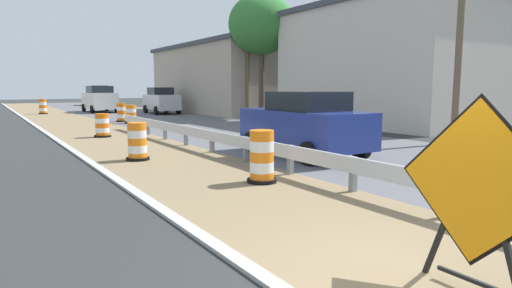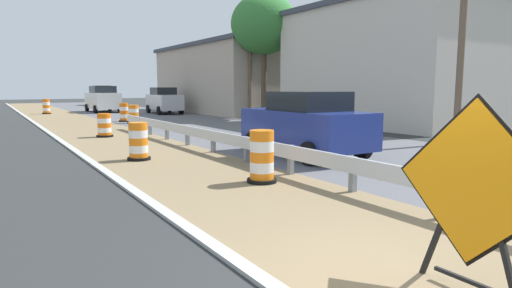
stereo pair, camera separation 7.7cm
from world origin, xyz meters
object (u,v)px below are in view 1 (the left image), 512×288
Objects in this scene: traffic_barrel_nearest at (262,159)px; utility_pole_near at (460,28)px; traffic_barrel_close at (137,143)px; utility_pole_mid at (247,63)px; traffic_barrel_far at (131,115)px; car_lead_far_lane at (304,124)px; traffic_barrel_farther at (121,113)px; car_lead_near_lane at (99,99)px; warning_sign_diamond at (475,189)px; car_trailing_near_lane at (99,95)px; traffic_barrel_mid at (102,127)px; traffic_barrel_farthest at (43,107)px; car_mid_far_lane at (161,101)px.

utility_pole_near reaches higher than traffic_barrel_nearest.
traffic_barrel_close is 11.74m from utility_pole_near.
utility_pole_mid is (0.62, 15.44, -0.45)m from utility_pole_near.
traffic_barrel_far is 0.24× the size of car_lead_far_lane.
traffic_barrel_farther is at bearing 83.57° from traffic_barrel_nearest.
car_lead_near_lane reaches higher than traffic_barrel_close.
traffic_barrel_far is (3.57, 12.58, -0.01)m from traffic_barrel_close.
traffic_barrel_nearest is at bearing 128.48° from car_lead_far_lane.
car_trailing_near_lane reaches higher than warning_sign_diamond.
traffic_barrel_mid is 0.22× the size of car_lead_far_lane.
traffic_barrel_far is at bearing 115.47° from utility_pole_near.
traffic_barrel_close reaches higher than traffic_barrel_mid.
warning_sign_diamond is 1.80× the size of traffic_barrel_farther.
traffic_barrel_nearest is 0.26× the size of car_lead_far_lane.
utility_pole_mid is at bearing -47.72° from traffic_barrel_farthest.
warning_sign_diamond is at bearing -98.22° from traffic_barrel_far.
traffic_barrel_far is 0.24× the size of car_mid_far_lane.
traffic_barrel_farther reaches higher than traffic_barrel_mid.
car_mid_far_lane is (4.88, 6.42, 0.51)m from traffic_barrel_farther.
traffic_barrel_mid is 0.12× the size of utility_pole_near.
utility_pole_mid reaches higher than traffic_barrel_close.
car_mid_far_lane reaches higher than traffic_barrel_far.
traffic_barrel_close is at bearing -94.81° from traffic_barrel_mid.
car_lead_far_lane is at bearing 172.84° from utility_pole_near.
traffic_barrel_farther is (3.09, 23.78, -0.56)m from warning_sign_diamond.
traffic_barrel_nearest is at bearing -13.35° from car_mid_far_lane.
traffic_barrel_far is 17.29m from utility_pole_near.
car_mid_far_lane is at bearing -9.05° from car_lead_far_lane.
traffic_barrel_farther is 25.81m from car_trailing_near_lane.
utility_pole_near is (2.51, -23.22, 3.09)m from car_mid_far_lane.
warning_sign_diamond is 0.42× the size of car_lead_near_lane.
traffic_barrel_farthest is at bearing 105.62° from traffic_barrel_farther.
car_lead_far_lane is at bearing -22.70° from traffic_barrel_close.
traffic_barrel_farther is at bearing 94.57° from traffic_barrel_far.
warning_sign_diamond is at bearing -90.66° from traffic_barrel_mid.
warning_sign_diamond is 23.99m from traffic_barrel_farther.
traffic_barrel_farthest is at bearing 110.68° from utility_pole_near.
traffic_barrel_mid is at bearing -116.23° from traffic_barrel_far.
utility_pole_mid is at bearing -9.58° from traffic_barrel_farther.
car_mid_far_lane is at bearing 74.36° from traffic_barrel_nearest.
car_lead_near_lane reaches higher than car_lead_far_lane.
car_lead_near_lane is (4.76, 25.31, 0.59)m from traffic_barrel_close.
traffic_barrel_mid is 16.12m from car_mid_far_lane.
utility_pole_mid reaches higher than car_lead_near_lane.
utility_pole_mid reaches higher than traffic_barrel_nearest.
traffic_barrel_farthest is at bearing 9.27° from car_lead_far_lane.
traffic_barrel_nearest is at bearing -100.55° from warning_sign_diamond.
car_trailing_near_lane is 0.64× the size of utility_pole_mid.
traffic_barrel_far is at bearing -28.58° from car_mid_far_lane.
car_lead_far_lane is at bearing -64.54° from traffic_barrel_mid.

